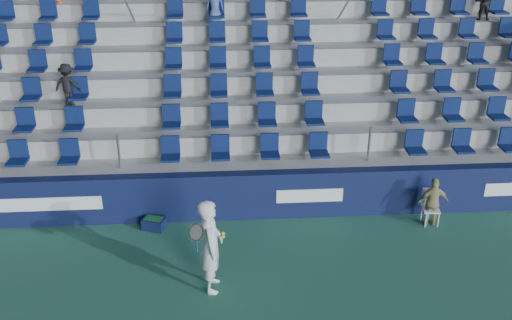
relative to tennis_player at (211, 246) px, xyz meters
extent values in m
plane|color=#2B654C|center=(0.84, -0.48, -1.00)|extent=(70.00, 70.00, 0.00)
cube|color=#10173D|center=(0.84, 2.67, -0.40)|extent=(24.00, 0.30, 1.20)
cube|color=white|center=(-4.16, 2.51, -0.38)|extent=(3.20, 0.02, 0.34)
cube|color=white|center=(2.34, 2.51, -0.38)|extent=(1.60, 0.02, 0.34)
cube|color=#A5A5A0|center=(0.84, 3.25, -0.40)|extent=(24.00, 0.85, 1.20)
cube|color=#A5A5A0|center=(0.84, 4.10, -0.15)|extent=(24.00, 0.85, 1.70)
cube|color=#A5A5A0|center=(0.84, 4.95, 0.10)|extent=(24.00, 0.85, 2.20)
cube|color=#A5A5A0|center=(0.84, 5.80, 0.35)|extent=(24.00, 0.85, 2.70)
cube|color=#A5A5A0|center=(0.84, 6.65, 0.60)|extent=(24.00, 0.85, 3.20)
cube|color=#A5A5A0|center=(0.84, 7.50, 0.85)|extent=(24.00, 0.85, 3.70)
cube|color=#A5A5A0|center=(0.84, 8.35, 1.10)|extent=(24.00, 0.85, 4.20)
cube|color=#A5A5A0|center=(0.84, 9.20, 1.35)|extent=(24.00, 0.85, 4.70)
cube|color=#A5A5A0|center=(0.84, 10.05, 1.60)|extent=(24.00, 0.85, 5.20)
cube|color=#A5A5A0|center=(0.84, 10.72, 2.10)|extent=(24.00, 0.50, 6.20)
cube|color=#0B1944|center=(0.84, 3.25, 0.55)|extent=(16.05, 0.50, 0.70)
cube|color=#0B1944|center=(0.84, 4.10, 1.05)|extent=(16.05, 0.50, 0.70)
cube|color=#0B1944|center=(0.84, 4.95, 1.55)|extent=(16.05, 0.50, 0.70)
cube|color=#0B1944|center=(0.84, 5.80, 2.05)|extent=(16.05, 0.50, 0.70)
cube|color=#0B1944|center=(0.84, 6.65, 2.55)|extent=(16.05, 0.50, 0.70)
cube|color=#0B1944|center=(0.84, 7.50, 3.05)|extent=(16.05, 0.50, 0.70)
cylinder|color=gray|center=(-2.16, 6.65, 3.35)|extent=(0.06, 7.68, 4.55)
cylinder|color=gray|center=(3.84, 6.65, 3.35)|extent=(0.06, 7.68, 4.55)
imported|color=black|center=(-3.60, 4.90, 1.75)|extent=(0.77, 0.53, 1.09)
imported|color=#3B5183|center=(0.18, 7.45, 3.23)|extent=(0.56, 0.41, 1.05)
imported|color=black|center=(8.11, 7.45, 3.23)|extent=(0.59, 0.51, 1.04)
imported|color=silver|center=(0.00, 0.00, 0.00)|extent=(0.48, 0.73, 1.99)
cylinder|color=navy|center=(-0.25, -0.25, 0.18)|extent=(0.03, 0.03, 0.28)
torus|color=black|center=(-0.25, -0.25, 0.48)|extent=(0.30, 0.17, 0.28)
plane|color=#262626|center=(-0.25, -0.25, 0.48)|extent=(0.30, 0.16, 0.29)
sphere|color=gold|center=(0.25, -0.20, 0.33)|extent=(0.07, 0.07, 0.07)
sphere|color=gold|center=(0.25, -0.14, 0.36)|extent=(0.07, 0.07, 0.07)
cube|color=white|center=(5.17, 2.07, -0.60)|extent=(0.42, 0.42, 0.04)
cube|color=white|center=(5.17, 2.25, -0.37)|extent=(0.38, 0.09, 0.47)
cylinder|color=white|center=(5.02, 1.92, -0.81)|extent=(0.03, 0.03, 0.38)
cylinder|color=white|center=(5.33, 1.92, -0.81)|extent=(0.03, 0.03, 0.38)
cylinder|color=white|center=(5.02, 2.23, -0.81)|extent=(0.03, 0.03, 0.38)
cylinder|color=white|center=(5.33, 2.23, -0.81)|extent=(0.03, 0.03, 0.38)
imported|color=tan|center=(5.17, 2.02, -0.38)|extent=(0.72, 0.30, 1.23)
cube|color=#0F183A|center=(-1.37, 2.27, -0.86)|extent=(0.59, 0.48, 0.28)
cube|color=#1E662D|center=(-1.37, 2.27, -0.79)|extent=(0.47, 0.36, 0.17)
camera|label=1|loc=(0.27, -9.29, 6.26)|focal=40.00mm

